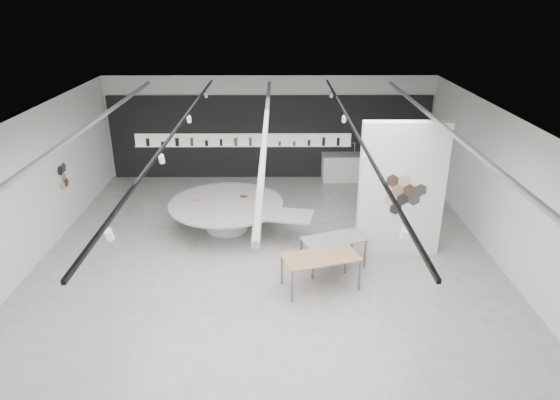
{
  "coord_description": "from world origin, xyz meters",
  "views": [
    {
      "loc": [
        0.28,
        -11.04,
        6.55
      ],
      "look_at": [
        0.34,
        1.2,
        1.42
      ],
      "focal_mm": 32.0,
      "sensor_mm": 36.0,
      "label": 1
    }
  ],
  "objects_px": {
    "sample_table_wood": "(321,259)",
    "sample_table_stone": "(334,241)",
    "display_island": "(229,212)",
    "partition_column": "(401,190)",
    "kitchen_counter": "(346,167)"
  },
  "relations": [
    {
      "from": "display_island",
      "to": "sample_table_stone",
      "type": "distance_m",
      "value": 3.61
    },
    {
      "from": "display_island",
      "to": "sample_table_stone",
      "type": "bearing_deg",
      "value": -25.53
    },
    {
      "from": "partition_column",
      "to": "display_island",
      "type": "xyz_separation_m",
      "value": [
        -4.67,
        1.35,
        -1.24
      ]
    },
    {
      "from": "sample_table_wood",
      "to": "sample_table_stone",
      "type": "height_order",
      "value": "sample_table_wood"
    },
    {
      "from": "kitchen_counter",
      "to": "display_island",
      "type": "bearing_deg",
      "value": -135.2
    },
    {
      "from": "partition_column",
      "to": "sample_table_stone",
      "type": "bearing_deg",
      "value": -155.06
    },
    {
      "from": "display_island",
      "to": "sample_table_wood",
      "type": "bearing_deg",
      "value": -40.07
    },
    {
      "from": "sample_table_wood",
      "to": "kitchen_counter",
      "type": "height_order",
      "value": "kitchen_counter"
    },
    {
      "from": "sample_table_wood",
      "to": "partition_column",
      "type": "bearing_deg",
      "value": 39.1
    },
    {
      "from": "sample_table_stone",
      "to": "kitchen_counter",
      "type": "bearing_deg",
      "value": 80.03
    },
    {
      "from": "display_island",
      "to": "partition_column",
      "type": "bearing_deg",
      "value": -4.2
    },
    {
      "from": "sample_table_stone",
      "to": "kitchen_counter",
      "type": "xyz_separation_m",
      "value": [
        1.12,
        6.39,
        -0.23
      ]
    },
    {
      "from": "display_island",
      "to": "sample_table_stone",
      "type": "xyz_separation_m",
      "value": [
        2.86,
        -2.19,
        0.18
      ]
    },
    {
      "from": "partition_column",
      "to": "sample_table_stone",
      "type": "xyz_separation_m",
      "value": [
        -1.81,
        -0.84,
        -1.07
      ]
    },
    {
      "from": "sample_table_stone",
      "to": "display_island",
      "type": "bearing_deg",
      "value": 142.53
    }
  ]
}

